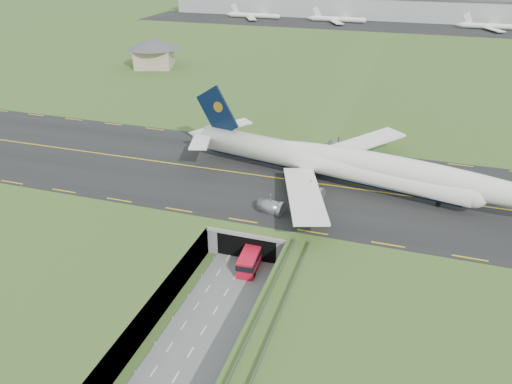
% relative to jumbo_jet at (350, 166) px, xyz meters
% --- Properties ---
extents(ground, '(900.00, 900.00, 0.00)m').
position_rel_jumbo_jet_xyz_m(ground, '(-15.53, -33.82, -11.14)').
color(ground, '#3A5522').
rests_on(ground, ground).
extents(airfield_deck, '(800.00, 800.00, 6.00)m').
position_rel_jumbo_jet_xyz_m(airfield_deck, '(-15.53, -33.82, -8.14)').
color(airfield_deck, gray).
rests_on(airfield_deck, ground).
extents(trench_road, '(12.00, 75.00, 0.20)m').
position_rel_jumbo_jet_xyz_m(trench_road, '(-15.53, -41.32, -11.04)').
color(trench_road, slate).
rests_on(trench_road, ground).
extents(taxiway, '(800.00, 44.00, 0.18)m').
position_rel_jumbo_jet_xyz_m(taxiway, '(-15.53, -0.82, -5.05)').
color(taxiway, black).
rests_on(taxiway, airfield_deck).
extents(tunnel_portal, '(17.00, 22.30, 6.00)m').
position_rel_jumbo_jet_xyz_m(tunnel_portal, '(-15.53, -17.11, -7.80)').
color(tunnel_portal, gray).
rests_on(tunnel_portal, ground).
extents(guideway, '(3.00, 53.00, 7.05)m').
position_rel_jumbo_jet_xyz_m(guideway, '(-4.53, -52.94, -5.81)').
color(guideway, '#A8A8A3').
rests_on(guideway, ground).
extents(jumbo_jet, '(87.39, 56.69, 19.14)m').
position_rel_jumbo_jet_xyz_m(jumbo_jet, '(0.00, 0.00, 0.00)').
color(jumbo_jet, white).
rests_on(jumbo_jet, ground).
extents(shuttle_tram, '(3.80, 8.81, 3.49)m').
position_rel_jumbo_jet_xyz_m(shuttle_tram, '(-13.91, -28.30, -9.23)').
color(shuttle_tram, red).
rests_on(shuttle_tram, ground).
extents(service_building, '(27.59, 27.59, 11.98)m').
position_rel_jumbo_jet_xyz_m(service_building, '(-97.30, 90.58, 1.96)').
color(service_building, tan).
rests_on(service_building, ground).
extents(cargo_terminal, '(320.00, 67.00, 15.60)m').
position_rel_jumbo_jet_xyz_m(cargo_terminal, '(-15.68, 265.59, 2.82)').
color(cargo_terminal, '#B2B2B2').
rests_on(cargo_terminal, ground).
extents(distant_hills, '(700.00, 91.00, 60.00)m').
position_rel_jumbo_jet_xyz_m(distant_hills, '(48.85, 396.18, -15.14)').
color(distant_hills, '#4F5F58').
rests_on(distant_hills, ground).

